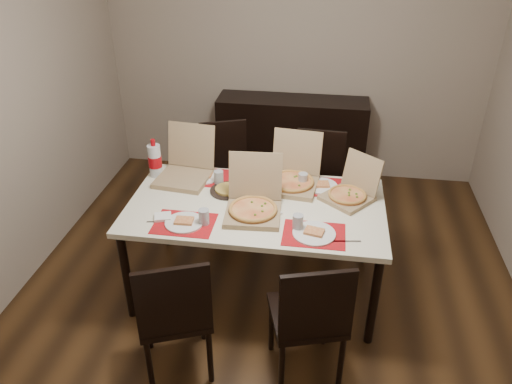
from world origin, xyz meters
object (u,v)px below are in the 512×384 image
chair_far_left (226,170)px  soda_bottle (155,161)px  chair_near_right (310,316)px  sideboard (291,141)px  dip_bowl (265,188)px  pizza_box_center (253,206)px  chair_far_right (318,180)px  chair_near_left (175,312)px  dining_table (256,212)px

chair_far_left → soda_bottle: size_ratio=3.05×
chair_far_left → chair_near_right: bearing=-63.7°
sideboard → soda_bottle: (-0.93, -1.46, 0.43)m
chair_far_left → dip_bowl: size_ratio=7.09×
sideboard → pizza_box_center: bearing=-93.2°
chair_near_right → chair_far_right: size_ratio=1.00×
chair_near_left → dip_bowl: bearing=70.4°
chair_near_right → chair_far_left: 1.92m
sideboard → soda_bottle: bearing=-122.6°
chair_near_left → chair_far_right: 1.89m
dining_table → chair_far_right: chair_far_right is taller
chair_far_right → dip_bowl: bearing=-120.3°
chair_near_right → pizza_box_center: bearing=122.6°
chair_far_left → sideboard: bearing=58.6°
chair_near_right → chair_far_right: (-0.03, 1.65, 0.00)m
chair_far_left → pizza_box_center: bearing=-68.3°
pizza_box_center → soda_bottle: pizza_box_center is taller
chair_near_left → chair_near_right: 0.79m
chair_near_right → dip_bowl: bearing=111.7°
soda_bottle → chair_far_left: bearing=55.8°
sideboard → chair_near_left: (-0.45, -2.65, 0.06)m
sideboard → chair_near_right: chair_near_right is taller
sideboard → chair_near_right: 2.59m
chair_far_right → pizza_box_center: (-0.41, -0.96, 0.30)m
dip_bowl → pizza_box_center: bearing=-96.9°
soda_bottle → dining_table: bearing=-20.3°
sideboard → dining_table: sideboard is taller
chair_near_left → soda_bottle: size_ratio=3.05×
pizza_box_center → dining_table: bearing=89.7°
dining_table → pizza_box_center: (-0.00, -0.11, 0.12)m
chair_near_right → soda_bottle: bearing=138.9°
sideboard → dining_table: 1.79m
chair_near_left → chair_near_right: bearing=6.2°
chair_near_right → dip_bowl: size_ratio=7.09×
chair_far_left → dip_bowl: 0.88m
chair_near_right → soda_bottle: (-1.27, 1.11, 0.37)m
pizza_box_center → chair_near_right: bearing=-57.4°
dip_bowl → soda_bottle: soda_bottle is taller
dip_bowl → chair_near_left: bearing=-109.6°
chair_near_right → soda_bottle: soda_bottle is taller
soda_bottle → chair_far_right: bearing=23.5°
chair_near_right → sideboard: bearing=97.4°
sideboard → soda_bottle: 1.79m
pizza_box_center → soda_bottle: 0.93m
sideboard → chair_near_right: (0.34, -2.57, 0.06)m
sideboard → chair_near_left: 2.69m
chair_far_right → pizza_box_center: bearing=-113.2°
chair_far_right → sideboard: bearing=108.5°
dip_bowl → chair_far_left: bearing=122.3°
chair_far_left → dip_bowl: (0.45, -0.71, 0.25)m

